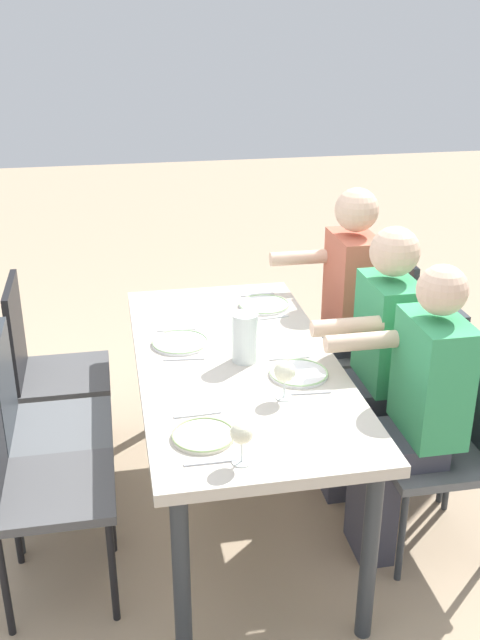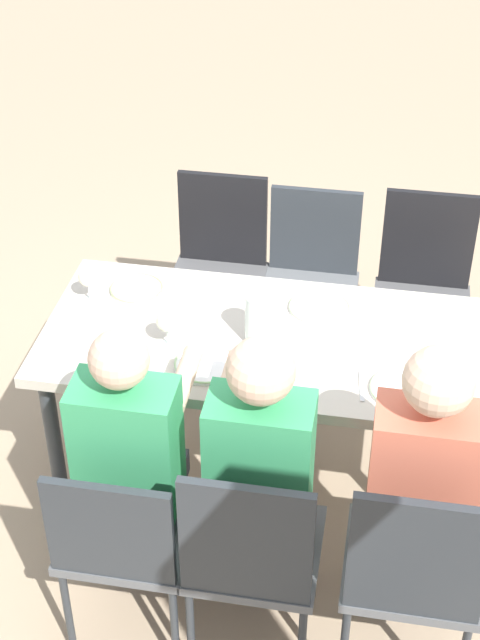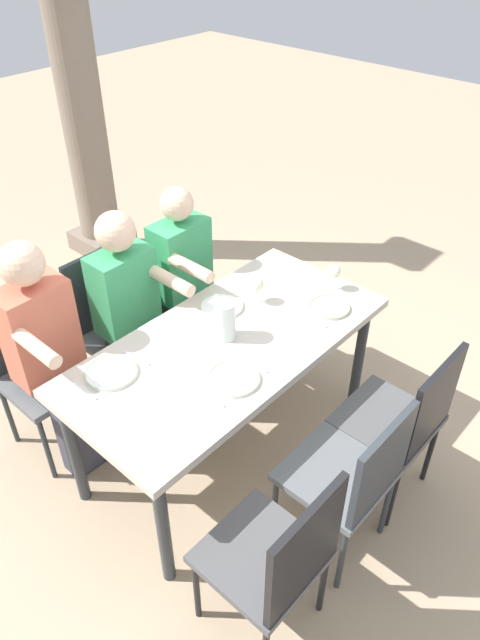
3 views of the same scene
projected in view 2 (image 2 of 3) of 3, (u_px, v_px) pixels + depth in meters
The scene contains 26 objects.
ground_plane at pixel (261, 481), 4.10m from camera, with size 16.00×16.00×0.00m, color tan.
dining_table at pixel (263, 353), 3.69m from camera, with size 1.70×0.82×0.78m.
chair_west_north at pixel (413, 568), 3.03m from camera, with size 0.44×0.44×0.97m.
chair_west_south at pixel (423, 285), 4.37m from camera, with size 0.44×0.44×0.95m.
chair_mid_north at pixel (251, 552), 3.11m from camera, with size 0.44×0.44×0.94m.
chair_mid_south at pixel (311, 275), 4.44m from camera, with size 0.44×0.44×0.92m.
chair_east_north at pixel (124, 537), 3.20m from camera, with size 0.44×0.44×0.86m.
chair_east_south at pixel (219, 263), 4.49m from camera, with size 0.44×0.44×0.95m.
diner_woman_green at pixel (261, 471), 3.18m from camera, with size 0.35×0.50×1.28m.
diner_man_white at pixel (421, 489), 3.09m from camera, with size 0.35×0.50×1.32m.
diner_guest_third at pixel (136, 461), 3.25m from camera, with size 0.35×0.49×1.26m.
plate_0 at pixel (404, 389), 3.38m from camera, with size 0.25×0.25×0.02m.
fork_0 at pixel (447, 395), 3.36m from camera, with size 0.02×0.17×0.01m, color silver.
spoon_0 at pixel (362, 386), 3.40m from camera, with size 0.02×0.17×0.01m, color silver.
plate_1 at pixel (319, 308), 3.78m from camera, with size 0.24×0.24×0.02m.
fork_1 at pixel (357, 313), 3.77m from camera, with size 0.02×0.17×0.01m, color silver.
spoon_1 at pixel (282, 305), 3.81m from camera, with size 0.02×0.17×0.01m, color silver.
plate_2 at pixel (206, 364), 3.49m from camera, with size 0.23×0.23×0.02m.
wine_glass_2 at pixel (167, 322), 3.54m from camera, with size 0.08×0.08×0.15m.
fork_2 at pixel (246, 370), 3.48m from camera, with size 0.02×0.17×0.01m, color silver.
spoon_2 at pixel (166, 361), 3.52m from camera, with size 0.02×0.17×0.01m, color silver.
plate_3 at pixel (137, 289), 3.89m from camera, with size 0.22×0.22×0.02m.
wine_glass_3 at pixel (88, 278), 3.78m from camera, with size 0.08×0.08×0.15m.
fork_3 at pixel (172, 294), 3.88m from camera, with size 0.02×0.17×0.01m, color silver.
spoon_3 at pixel (101, 286), 3.92m from camera, with size 0.02×0.17×0.01m, color silver.
water_pitcher at pixel (259, 321), 3.57m from camera, with size 0.11×0.11×0.21m.
Camera 2 is at (-0.42, 2.89, 2.97)m, focal length 53.63 mm.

